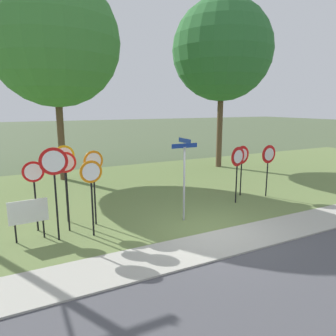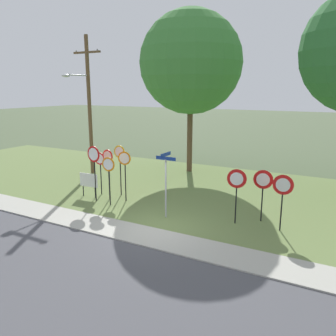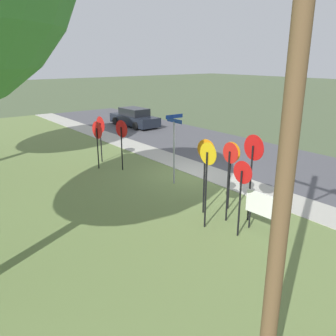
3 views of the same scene
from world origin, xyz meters
name	(u,v)px [view 3 (image 3 of 3)]	position (x,y,z in m)	size (l,w,h in m)	color
ground_plane	(193,176)	(0.00, 0.00, 0.00)	(160.00, 160.00, 0.00)	#4C5B3D
road_asphalt	(262,158)	(0.00, -4.80, 0.01)	(44.00, 6.40, 0.01)	#4C4C51
sidewalk_strip	(206,172)	(0.00, -0.80, 0.03)	(44.00, 1.60, 0.06)	#ADAA9E
grass_median	(63,210)	(0.00, 6.00, 0.02)	(44.00, 12.00, 0.04)	olive
stop_sign_near_left	(231,161)	(-3.40, 1.40, 1.75)	(0.68, 0.11, 2.37)	black
stop_sign_near_right	(207,167)	(-3.90, 2.98, 1.96)	(0.67, 0.09, 2.67)	black
stop_sign_far_left	(229,166)	(-4.00, 2.13, 1.88)	(0.65, 0.11, 2.57)	black
stop_sign_far_center	(253,158)	(-4.41, 1.55, 2.10)	(0.80, 0.12, 2.80)	black
stop_sign_far_right	(205,161)	(-3.10, 2.29, 1.87)	(0.66, 0.16, 2.53)	black
stop_sign_center_tall	(242,183)	(-4.91, 2.59, 1.68)	(0.66, 0.09, 2.28)	black
yield_sign_near_left	(101,128)	(4.46, 2.16, 1.75)	(0.80, 0.11, 2.29)	black
yield_sign_near_right	(98,134)	(3.55, 2.80, 1.70)	(0.81, 0.13, 2.24)	black
yield_sign_far_left	(122,133)	(2.66, 2.03, 1.78)	(0.79, 0.18, 2.34)	black
street_name_post	(174,143)	(-0.25, 1.31, 1.76)	(0.96, 0.82, 2.88)	#9EA0A8
utility_pole	(303,80)	(-8.52, 5.96, 4.78)	(2.10, 2.31, 8.77)	brown
notice_board	(262,207)	(-5.17, 1.94, 0.87)	(1.10, 0.09, 1.25)	black
parked_sedan_distant	(134,118)	(11.86, -4.44, 0.65)	(4.57, 2.03, 1.39)	black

